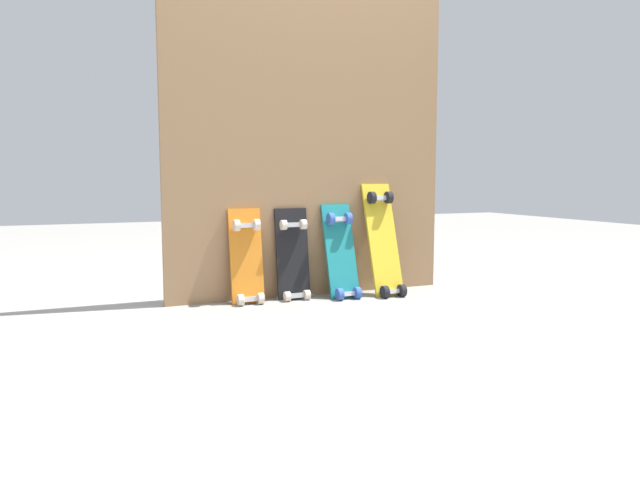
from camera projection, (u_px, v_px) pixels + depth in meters
ground_plane at (315, 297)px, 3.20m from camera, size 12.00×12.00×0.00m
plywood_wall_panel at (310, 123)px, 3.16m from camera, size 1.59×0.04×1.88m
skateboard_orange at (247, 262)px, 3.02m from camera, size 0.17×0.15×0.56m
skateboard_black at (293, 260)px, 3.12m from camera, size 0.18×0.14×0.55m
skateboard_teal at (342, 257)px, 3.18m from camera, size 0.17×0.22×0.57m
skateboard_yellow at (384, 245)px, 3.25m from camera, size 0.17×0.27×0.68m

